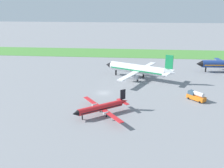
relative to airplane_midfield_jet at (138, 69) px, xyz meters
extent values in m
plane|color=gray|center=(-12.94, -19.12, -4.31)|extent=(600.00, 600.00, 0.00)
cube|color=#478438|center=(-12.94, 55.51, -4.27)|extent=(360.00, 28.00, 0.08)
cone|color=black|center=(28.91, 13.94, -0.34)|extent=(3.41, 3.64, 3.42)
cube|color=navy|center=(41.67, 22.49, -0.95)|extent=(3.30, 15.36, 0.35)
cylinder|color=#B7BABF|center=(41.86, 19.75, -2.20)|extent=(3.94, 2.19, 1.92)
cylinder|color=black|center=(32.08, 14.16, -3.20)|extent=(0.63, 0.63, 2.22)
cylinder|color=white|center=(-0.60, 0.29, 0.09)|extent=(24.52, 14.37, 3.87)
cone|color=black|center=(-13.30, 6.33, 0.09)|extent=(4.80, 4.93, 3.79)
cone|color=white|center=(12.73, -6.06, 0.57)|extent=(5.94, 5.26, 3.48)
cube|color=#198C4C|center=(-0.60, 0.29, -0.20)|extent=(23.28, 13.84, 0.54)
cube|color=white|center=(-3.59, -7.64, -0.59)|extent=(9.48, 16.30, 0.39)
cube|color=white|center=(3.66, 7.60, -0.59)|extent=(9.48, 16.30, 0.39)
cylinder|color=#B7BABF|center=(-2.29, -4.89, -1.97)|extent=(4.72, 3.73, 2.13)
cylinder|color=#B7BABF|center=(2.36, 4.86, -1.97)|extent=(4.72, 3.73, 2.13)
cube|color=#198C4C|center=(12.10, -5.76, 4.84)|extent=(3.06, 1.78, 5.63)
cube|color=white|center=(11.04, -7.98, 0.48)|extent=(4.02, 5.35, 0.31)
cube|color=white|center=(13.16, -3.54, 0.48)|extent=(4.02, 5.35, 0.31)
cylinder|color=black|center=(-10.12, 4.82, -3.08)|extent=(0.70, 0.70, 2.46)
cylinder|color=black|center=(-0.32, -3.21, -3.08)|extent=(0.70, 0.70, 2.46)
cylinder|color=black|center=(2.29, 2.27, -3.08)|extent=(0.70, 0.70, 2.46)
cylinder|color=red|center=(-11.47, -38.19, -1.90)|extent=(12.78, 10.23, 2.00)
cone|color=black|center=(-17.90, -42.98, -1.90)|extent=(2.78, 2.77, 1.96)
cone|color=red|center=(-4.72, -33.17, -1.65)|extent=(3.33, 3.12, 1.80)
cube|color=black|center=(-11.47, -38.19, -2.05)|extent=(12.16, 9.78, 0.28)
cube|color=red|center=(-7.86, -42.38, -2.25)|extent=(7.71, 9.68, 0.20)
cube|color=red|center=(-14.44, -33.53, -2.25)|extent=(7.71, 9.68, 0.20)
cylinder|color=#B7BABF|center=(-9.49, -41.12, -2.25)|extent=(1.67, 1.47, 0.64)
cylinder|color=#B7BABF|center=(-13.71, -35.46, -2.25)|extent=(1.67, 1.47, 0.64)
cube|color=black|center=(-5.04, -33.41, 0.71)|extent=(1.59, 1.27, 3.21)
cube|color=red|center=(-4.20, -34.53, -1.70)|extent=(2.64, 2.97, 0.16)
cube|color=red|center=(-5.88, -32.28, -1.70)|extent=(2.64, 2.97, 0.16)
cylinder|color=black|center=(-16.30, -41.78, -3.60)|extent=(0.36, 0.36, 1.40)
cylinder|color=black|center=(-9.48, -39.19, -3.60)|extent=(0.36, 0.36, 1.40)
cylinder|color=black|center=(-11.85, -36.00, -3.60)|extent=(0.36, 0.36, 1.40)
cube|color=orange|center=(19.72, -23.51, -3.26)|extent=(6.17, 6.41, 1.40)
cylinder|color=silver|center=(20.25, -24.08, -1.79)|extent=(3.55, 3.67, 1.54)
cube|color=#334C60|center=(18.49, -22.17, -1.96)|extent=(3.07, 3.09, 1.20)
cylinder|color=black|center=(17.30, -22.65, -3.96)|extent=(0.66, 0.68, 0.70)
cylinder|color=black|center=(19.06, -21.02, -3.96)|extent=(0.66, 0.68, 0.70)
cylinder|color=black|center=(20.38, -25.99, -3.96)|extent=(0.66, 0.68, 0.70)
cylinder|color=black|center=(22.15, -24.36, -3.96)|extent=(0.66, 0.68, 0.70)
camera|label=1|loc=(-1.53, -108.66, 29.00)|focal=41.52mm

